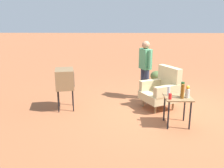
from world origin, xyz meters
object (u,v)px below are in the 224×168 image
(armchair, at_px, (162,89))
(soda_can_red, at_px, (170,96))
(side_table, at_px, (178,101))
(bottle_short_clear, at_px, (169,91))
(tv_on_stand, at_px, (65,79))
(flower_vase, at_px, (188,91))
(bottle_tall_amber, at_px, (182,91))
(bottle_wine_green, at_px, (182,89))
(person_standing, at_px, (145,66))

(armchair, distance_m, soda_can_red, 1.23)
(side_table, height_order, bottle_short_clear, bottle_short_clear)
(armchair, distance_m, tv_on_stand, 2.46)
(bottle_short_clear, xyz_separation_m, flower_vase, (0.15, 0.36, 0.05))
(side_table, bearing_deg, armchair, -171.91)
(bottle_tall_amber, distance_m, bottle_wine_green, 0.12)
(armchair, bearing_deg, side_table, 8.09)
(bottle_tall_amber, xyz_separation_m, soda_can_red, (0.06, -0.26, -0.09))
(armchair, height_order, side_table, armchair)
(side_table, xyz_separation_m, bottle_short_clear, (-0.09, -0.18, 0.20))
(side_table, relative_size, soda_can_red, 5.28)
(side_table, distance_m, bottle_short_clear, 0.28)
(tv_on_stand, bearing_deg, armchair, 92.75)
(bottle_wine_green, relative_size, flower_vase, 1.21)
(armchair, relative_size, bottle_tall_amber, 3.53)
(bottle_short_clear, xyz_separation_m, soda_can_red, (0.26, -0.02, -0.04))
(bottle_short_clear, relative_size, bottle_tall_amber, 0.67)
(bottle_tall_amber, bearing_deg, person_standing, -163.94)
(person_standing, height_order, bottle_wine_green, person_standing)
(person_standing, bearing_deg, bottle_short_clear, 10.39)
(bottle_short_clear, bearing_deg, side_table, 64.25)
(bottle_tall_amber, xyz_separation_m, flower_vase, (-0.05, 0.12, -0.00))
(flower_vase, bearing_deg, soda_can_red, -73.71)
(person_standing, bearing_deg, soda_can_red, 8.43)
(person_standing, height_order, bottle_short_clear, person_standing)
(bottle_short_clear, xyz_separation_m, bottle_wine_green, (0.08, 0.27, 0.06))
(bottle_wine_green, height_order, flower_vase, bottle_wine_green)
(bottle_short_clear, bearing_deg, bottle_wine_green, 72.52)
(bottle_tall_amber, relative_size, flower_vase, 1.13)
(soda_can_red, relative_size, flower_vase, 0.46)
(tv_on_stand, xyz_separation_m, person_standing, (-0.90, 2.09, 0.16))
(person_standing, bearing_deg, flower_vase, 19.78)
(person_standing, distance_m, soda_can_red, 2.03)
(bottle_tall_amber, bearing_deg, tv_on_stand, -111.32)
(side_table, bearing_deg, bottle_short_clear, -115.75)
(bottle_short_clear, relative_size, soda_can_red, 1.64)
(bottle_short_clear, distance_m, flower_vase, 0.39)
(tv_on_stand, height_order, person_standing, person_standing)
(armchair, xyz_separation_m, bottle_short_clear, (0.95, -0.03, 0.25))
(side_table, bearing_deg, soda_can_red, -49.73)
(side_table, bearing_deg, bottle_tall_amber, 26.94)
(person_standing, xyz_separation_m, flower_vase, (1.89, 0.68, -0.15))
(tv_on_stand, xyz_separation_m, bottle_short_clear, (0.83, 2.41, -0.04))
(bottle_short_clear, bearing_deg, bottle_tall_amber, 50.09)
(bottle_short_clear, bearing_deg, flower_vase, 67.46)
(armchair, xyz_separation_m, tv_on_stand, (0.12, -2.44, 0.28))
(tv_on_stand, bearing_deg, flower_vase, 70.46)
(armchair, bearing_deg, soda_can_red, -2.68)
(bottle_short_clear, distance_m, bottle_wine_green, 0.29)
(tv_on_stand, distance_m, bottle_wine_green, 2.83)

